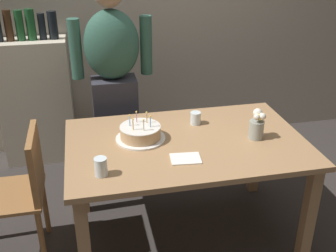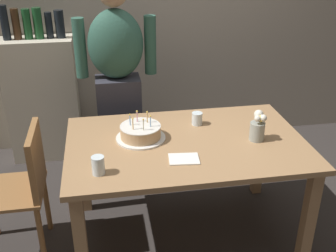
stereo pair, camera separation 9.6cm
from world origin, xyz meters
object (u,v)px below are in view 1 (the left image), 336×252
water_glass_far (196,118)px  dining_chair (22,186)px  water_glass_near (101,167)px  flower_vase (257,125)px  napkin_stack (186,159)px  person_man_bearded (114,84)px  birthday_cake (140,133)px

water_glass_far → dining_chair: size_ratio=0.10×
water_glass_near → flower_vase: bearing=13.2°
napkin_stack → dining_chair: bearing=165.0°
person_man_bearded → flower_vase: bearing=135.1°
water_glass_near → dining_chair: size_ratio=0.12×
birthday_cake → person_man_bearded: person_man_bearded is taller
person_man_bearded → dining_chair: 1.04m
water_glass_near → person_man_bearded: size_ratio=0.06×
water_glass_far → napkin_stack: 0.49m
birthday_cake → flower_vase: 0.74m
flower_vase → birthday_cake: bearing=169.3°
person_man_bearded → dining_chair: person_man_bearded is taller
water_glass_far → flower_vase: size_ratio=0.43×
water_glass_far → person_man_bearded: bearing=133.0°
birthday_cake → person_man_bearded: (-0.10, 0.68, 0.09)m
dining_chair → napkin_stack: bearing=75.0°
birthday_cake → flower_vase: size_ratio=1.60×
napkin_stack → person_man_bearded: 1.04m
person_man_bearded → birthday_cake: bearing=98.2°
water_glass_far → flower_vase: 0.43m
dining_chair → water_glass_near: bearing=55.5°
water_glass_near → napkin_stack: 0.50m
water_glass_near → water_glass_far: (0.67, 0.52, -0.01)m
water_glass_far → dining_chair: (-1.15, -0.19, -0.27)m
napkin_stack → person_man_bearded: size_ratio=0.11×
water_glass_near → water_glass_far: 0.85m
flower_vase → dining_chair: size_ratio=0.23×
napkin_stack → dining_chair: size_ratio=0.20×
water_glass_far → person_man_bearded: 0.74m
water_glass_far → dining_chair: bearing=-170.6°
flower_vase → dining_chair: bearing=176.3°
birthday_cake → flower_vase: flower_vase is taller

